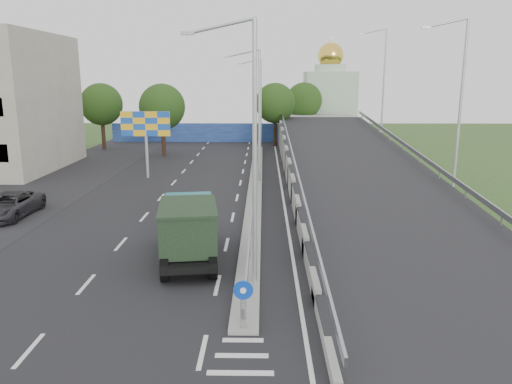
{
  "coord_description": "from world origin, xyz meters",
  "views": [
    {
      "loc": [
        0.64,
        -12.62,
        8.13
      ],
      "look_at": [
        0.23,
        13.29,
        2.2
      ],
      "focal_mm": 35.0,
      "sensor_mm": 36.0,
      "label": 1
    }
  ],
  "objects_px": {
    "sign_bollard": "(243,304)",
    "lamp_post_far": "(259,99)",
    "lamp_post_mid": "(257,109)",
    "parked_car_c": "(9,205)",
    "lamp_post_near": "(250,142)",
    "billboard": "(146,128)",
    "church": "(329,98)",
    "dump_truck": "(189,227)"
  },
  "relations": [
    {
      "from": "billboard",
      "to": "sign_bollard",
      "type": "bearing_deg",
      "value": -70.79
    },
    {
      "from": "lamp_post_near",
      "to": "lamp_post_mid",
      "type": "relative_size",
      "value": 1.0
    },
    {
      "from": "billboard",
      "to": "lamp_post_near",
      "type": "bearing_deg",
      "value": -67.51
    },
    {
      "from": "lamp_post_near",
      "to": "church",
      "type": "xyz_separation_m",
      "value": [
        9.89,
        54.0,
        -0.5
      ]
    },
    {
      "from": "lamp_post_far",
      "to": "dump_truck",
      "type": "height_order",
      "value": "lamp_post_far"
    },
    {
      "from": "lamp_post_near",
      "to": "parked_car_c",
      "type": "distance_m",
      "value": 18.44
    },
    {
      "from": "lamp_post_far",
      "to": "dump_truck",
      "type": "distance_m",
      "value": 37.35
    },
    {
      "from": "lamp_post_near",
      "to": "parked_car_c",
      "type": "xyz_separation_m",
      "value": [
        -14.66,
        9.97,
        -5.09
      ]
    },
    {
      "from": "sign_bollard",
      "to": "lamp_post_mid",
      "type": "distance_m",
      "value": 24.3
    },
    {
      "from": "sign_bollard",
      "to": "dump_truck",
      "type": "bearing_deg",
      "value": 112.0
    },
    {
      "from": "lamp_post_mid",
      "to": "sign_bollard",
      "type": "bearing_deg",
      "value": -90.26
    },
    {
      "from": "lamp_post_far",
      "to": "billboard",
      "type": "distance_m",
      "value": 20.24
    },
    {
      "from": "lamp_post_near",
      "to": "dump_truck",
      "type": "distance_m",
      "value": 5.97
    },
    {
      "from": "billboard",
      "to": "dump_truck",
      "type": "relative_size",
      "value": 0.84
    },
    {
      "from": "lamp_post_far",
      "to": "parked_car_c",
      "type": "height_order",
      "value": "lamp_post_far"
    },
    {
      "from": "church",
      "to": "dump_truck",
      "type": "distance_m",
      "value": 52.7
    },
    {
      "from": "lamp_post_far",
      "to": "lamp_post_mid",
      "type": "bearing_deg",
      "value": -90.0
    },
    {
      "from": "lamp_post_mid",
      "to": "dump_truck",
      "type": "xyz_separation_m",
      "value": [
        -2.87,
        -16.99,
        -4.28
      ]
    },
    {
      "from": "sign_bollard",
      "to": "lamp_post_far",
      "type": "height_order",
      "value": "lamp_post_far"
    },
    {
      "from": "sign_bollard",
      "to": "lamp_post_mid",
      "type": "height_order",
      "value": "lamp_post_mid"
    },
    {
      "from": "parked_car_c",
      "to": "sign_bollard",
      "type": "bearing_deg",
      "value": -42.11
    },
    {
      "from": "sign_bollard",
      "to": "church",
      "type": "relative_size",
      "value": 0.12
    },
    {
      "from": "church",
      "to": "parked_car_c",
      "type": "height_order",
      "value": "church"
    },
    {
      "from": "sign_bollard",
      "to": "lamp_post_near",
      "type": "xyz_separation_m",
      "value": [
        0.11,
        3.83,
        4.77
      ]
    },
    {
      "from": "lamp_post_near",
      "to": "billboard",
      "type": "xyz_separation_m",
      "value": [
        -9.11,
        22.0,
        -1.62
      ]
    },
    {
      "from": "lamp_post_far",
      "to": "dump_truck",
      "type": "xyz_separation_m",
      "value": [
        -2.87,
        -36.99,
        -4.28
      ]
    },
    {
      "from": "church",
      "to": "billboard",
      "type": "xyz_separation_m",
      "value": [
        -19.0,
        -32.0,
        -1.12
      ]
    },
    {
      "from": "sign_bollard",
      "to": "lamp_post_far",
      "type": "bearing_deg",
      "value": 89.86
    },
    {
      "from": "lamp_post_mid",
      "to": "parked_car_c",
      "type": "height_order",
      "value": "lamp_post_mid"
    },
    {
      "from": "lamp_post_far",
      "to": "parked_car_c",
      "type": "relative_size",
      "value": 1.94
    },
    {
      "from": "church",
      "to": "parked_car_c",
      "type": "bearing_deg",
      "value": -119.14
    },
    {
      "from": "sign_bollard",
      "to": "parked_car_c",
      "type": "bearing_deg",
      "value": 136.52
    },
    {
      "from": "church",
      "to": "parked_car_c",
      "type": "relative_size",
      "value": 2.66
    },
    {
      "from": "church",
      "to": "lamp_post_far",
      "type": "bearing_deg",
      "value": -125.24
    },
    {
      "from": "sign_bollard",
      "to": "church",
      "type": "distance_m",
      "value": 58.84
    },
    {
      "from": "billboard",
      "to": "dump_truck",
      "type": "height_order",
      "value": "billboard"
    },
    {
      "from": "lamp_post_far",
      "to": "church",
      "type": "height_order",
      "value": "church"
    },
    {
      "from": "lamp_post_mid",
      "to": "parked_car_c",
      "type": "distance_m",
      "value": 18.47
    },
    {
      "from": "lamp_post_near",
      "to": "lamp_post_far",
      "type": "height_order",
      "value": "same"
    },
    {
      "from": "lamp_post_near",
      "to": "lamp_post_mid",
      "type": "height_order",
      "value": "same"
    },
    {
      "from": "church",
      "to": "sign_bollard",
      "type": "bearing_deg",
      "value": -99.81
    },
    {
      "from": "church",
      "to": "dump_truck",
      "type": "bearing_deg",
      "value": -104.05
    }
  ]
}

